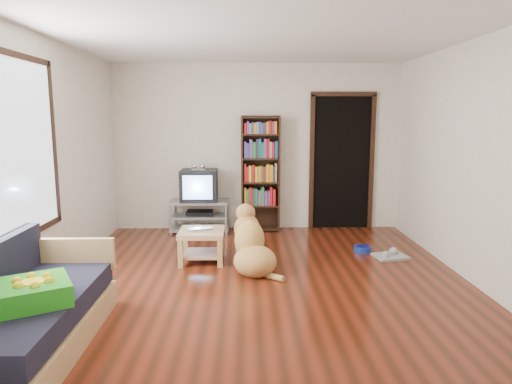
{
  "coord_description": "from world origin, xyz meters",
  "views": [
    {
      "loc": [
        -0.19,
        -4.72,
        1.77
      ],
      "look_at": [
        -0.06,
        0.59,
        0.9
      ],
      "focal_mm": 32.0,
      "sensor_mm": 36.0,
      "label": 1
    }
  ],
  "objects_px": {
    "coffee_table": "(202,239)",
    "dog": "(251,246)",
    "laptop": "(201,230)",
    "green_cushion": "(34,292)",
    "tv_stand": "(200,215)",
    "bookshelf": "(260,167)",
    "sofa": "(27,316)",
    "dog_bowl": "(362,249)",
    "crt_tv": "(199,185)",
    "grey_rag": "(391,256)"
  },
  "relations": [
    {
      "from": "coffee_table",
      "to": "dog",
      "type": "height_order",
      "value": "dog"
    },
    {
      "from": "coffee_table",
      "to": "dog",
      "type": "relative_size",
      "value": 0.63
    },
    {
      "from": "laptop",
      "to": "dog",
      "type": "distance_m",
      "value": 0.7
    },
    {
      "from": "green_cushion",
      "to": "tv_stand",
      "type": "xyz_separation_m",
      "value": [
        0.85,
        3.75,
        -0.23
      ]
    },
    {
      "from": "laptop",
      "to": "bookshelf",
      "type": "distance_m",
      "value": 1.89
    },
    {
      "from": "sofa",
      "to": "coffee_table",
      "type": "distance_m",
      "value": 2.42
    },
    {
      "from": "laptop",
      "to": "bookshelf",
      "type": "bearing_deg",
      "value": 44.52
    },
    {
      "from": "laptop",
      "to": "dog_bowl",
      "type": "relative_size",
      "value": 1.37
    },
    {
      "from": "crt_tv",
      "to": "bookshelf",
      "type": "bearing_deg",
      "value": 4.32
    },
    {
      "from": "dog_bowl",
      "to": "grey_rag",
      "type": "bearing_deg",
      "value": -39.81
    },
    {
      "from": "green_cushion",
      "to": "coffee_table",
      "type": "height_order",
      "value": "green_cushion"
    },
    {
      "from": "tv_stand",
      "to": "bookshelf",
      "type": "distance_m",
      "value": 1.2
    },
    {
      "from": "bookshelf",
      "to": "laptop",
      "type": "bearing_deg",
      "value": -115.67
    },
    {
      "from": "laptop",
      "to": "sofa",
      "type": "bearing_deg",
      "value": -138.37
    },
    {
      "from": "green_cushion",
      "to": "bookshelf",
      "type": "xyz_separation_m",
      "value": [
        1.8,
        3.84,
        0.5
      ]
    },
    {
      "from": "green_cushion",
      "to": "grey_rag",
      "type": "relative_size",
      "value": 1.21
    },
    {
      "from": "crt_tv",
      "to": "coffee_table",
      "type": "relative_size",
      "value": 1.05
    },
    {
      "from": "green_cushion",
      "to": "coffee_table",
      "type": "distance_m",
      "value": 2.48
    },
    {
      "from": "crt_tv",
      "to": "bookshelf",
      "type": "relative_size",
      "value": 0.32
    },
    {
      "from": "grey_rag",
      "to": "sofa",
      "type": "distance_m",
      "value": 4.19
    },
    {
      "from": "green_cushion",
      "to": "dog_bowl",
      "type": "bearing_deg",
      "value": 10.83
    },
    {
      "from": "laptop",
      "to": "crt_tv",
      "type": "xyz_separation_m",
      "value": [
        -0.17,
        1.55,
        0.33
      ]
    },
    {
      "from": "laptop",
      "to": "dog",
      "type": "height_order",
      "value": "dog"
    },
    {
      "from": "green_cushion",
      "to": "sofa",
      "type": "distance_m",
      "value": 0.29
    },
    {
      "from": "green_cushion",
      "to": "dog",
      "type": "height_order",
      "value": "dog"
    },
    {
      "from": "tv_stand",
      "to": "dog",
      "type": "height_order",
      "value": "dog"
    },
    {
      "from": "green_cushion",
      "to": "grey_rag",
      "type": "distance_m",
      "value": 4.17
    },
    {
      "from": "tv_stand",
      "to": "sofa",
      "type": "distance_m",
      "value": 3.76
    },
    {
      "from": "green_cushion",
      "to": "crt_tv",
      "type": "bearing_deg",
      "value": 48.33
    },
    {
      "from": "grey_rag",
      "to": "dog",
      "type": "relative_size",
      "value": 0.46
    },
    {
      "from": "green_cushion",
      "to": "tv_stand",
      "type": "height_order",
      "value": "green_cushion"
    },
    {
      "from": "bookshelf",
      "to": "coffee_table",
      "type": "distance_m",
      "value": 1.91
    },
    {
      "from": "coffee_table",
      "to": "grey_rag",
      "type": "bearing_deg",
      "value": 2.27
    },
    {
      "from": "coffee_table",
      "to": "dog_bowl",
      "type": "bearing_deg",
      "value": 9.35
    },
    {
      "from": "tv_stand",
      "to": "coffee_table",
      "type": "bearing_deg",
      "value": -83.44
    },
    {
      "from": "dog_bowl",
      "to": "crt_tv",
      "type": "height_order",
      "value": "crt_tv"
    },
    {
      "from": "green_cushion",
      "to": "crt_tv",
      "type": "distance_m",
      "value": 3.87
    },
    {
      "from": "bookshelf",
      "to": "sofa",
      "type": "xyz_separation_m",
      "value": [
        -1.92,
        -3.72,
        -0.74
      ]
    },
    {
      "from": "grey_rag",
      "to": "crt_tv",
      "type": "distance_m",
      "value": 3.02
    },
    {
      "from": "coffee_table",
      "to": "green_cushion",
      "type": "bearing_deg",
      "value": -114.42
    },
    {
      "from": "green_cushion",
      "to": "dog",
      "type": "xyz_separation_m",
      "value": [
        1.63,
        1.9,
        -0.21
      ]
    },
    {
      "from": "grey_rag",
      "to": "bookshelf",
      "type": "bearing_deg",
      "value": 137.28
    },
    {
      "from": "dog_bowl",
      "to": "dog",
      "type": "height_order",
      "value": "dog"
    },
    {
      "from": "dog_bowl",
      "to": "crt_tv",
      "type": "distance_m",
      "value": 2.65
    },
    {
      "from": "crt_tv",
      "to": "bookshelf",
      "type": "distance_m",
      "value": 0.99
    },
    {
      "from": "green_cushion",
      "to": "grey_rag",
      "type": "xyz_separation_m",
      "value": [
        3.42,
        2.35,
        -0.49
      ]
    },
    {
      "from": "coffee_table",
      "to": "laptop",
      "type": "bearing_deg",
      "value": -90.0
    },
    {
      "from": "laptop",
      "to": "dog_bowl",
      "type": "distance_m",
      "value": 2.16
    },
    {
      "from": "dog",
      "to": "grey_rag",
      "type": "bearing_deg",
      "value": 13.89
    },
    {
      "from": "green_cushion",
      "to": "tv_stand",
      "type": "distance_m",
      "value": 3.85
    }
  ]
}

